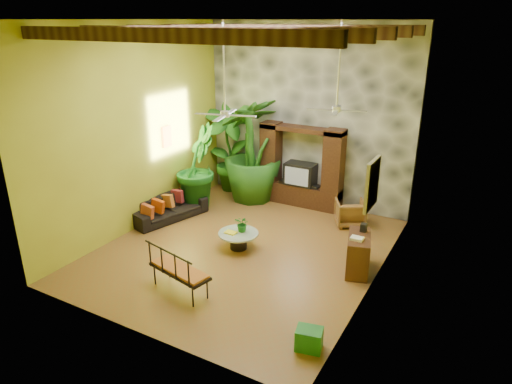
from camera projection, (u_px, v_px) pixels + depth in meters
The scene contains 23 objects.
ground at pixel (245, 248), 10.62m from camera, with size 7.00×7.00×0.00m, color brown.
ceiling at pixel (243, 19), 8.85m from camera, with size 6.00×7.00×0.02m, color silver.
back_wall at pixel (308, 116), 12.60m from camera, with size 6.00×0.02×5.00m, color #A09924.
left_wall at pixel (138, 129), 11.10m from camera, with size 0.02×7.00×5.00m, color #A09924.
right_wall at pixel (384, 165), 8.37m from camera, with size 0.02×7.00×5.00m, color #A09924.
stone_accent_wall at pixel (307, 116), 12.55m from camera, with size 5.98×0.10×4.98m, color #3B3F43.
ceiling_beams at pixel (243, 31), 8.93m from camera, with size 5.95×5.36×0.22m.
entertainment_center at pixel (301, 172), 12.84m from camera, with size 2.40×0.55×2.30m.
ceiling_fan_front at pixel (225, 104), 9.18m from camera, with size 1.28×1.28×1.86m.
ceiling_fan_back at pixel (337, 100), 9.67m from camera, with size 1.28×1.28×1.86m.
wall_art_mask at pixel (167, 137), 12.04m from camera, with size 0.06×0.32×0.55m, color yellow.
wall_art_painting at pixel (372, 184), 7.97m from camera, with size 0.06×0.70×0.90m, color #235D83.
sofa at pixel (168, 208), 12.13m from camera, with size 2.08×0.81×0.61m, color black.
wicker_armchair at pixel (350, 213), 11.74m from camera, with size 0.71×0.73×0.67m, color olive.
tall_plant_a at pixel (228, 146), 13.80m from camera, with size 1.47×1.00×2.79m, color #22631A.
tall_plant_b at pixel (197, 167), 12.63m from camera, with size 1.29×1.04×2.35m, color #195F1F.
tall_plant_c at pixel (252, 150), 13.05m from camera, with size 1.67×1.67×2.98m, color #245D18.
coffee_table at pixel (238, 238), 10.55m from camera, with size 0.93×0.93×0.40m.
centerpiece_plant at pixel (243, 224), 10.49m from camera, with size 0.35×0.30×0.38m, color #1A621C.
yellow_tray at pixel (231, 233), 10.47m from camera, with size 0.27×0.19×0.03m, color yellow.
iron_bench at pixel (177, 268), 8.70m from camera, with size 1.42×0.78×0.57m.
side_console at pixel (358, 253), 9.56m from camera, with size 0.45×1.01×0.81m, color #391E12.
green_bin at pixel (309, 339), 7.33m from camera, with size 0.42×0.32×0.37m, color #1C6A21.
Camera 1 is at (4.82, -8.15, 5.01)m, focal length 32.00 mm.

